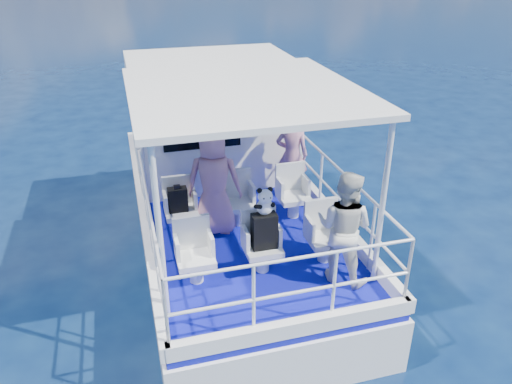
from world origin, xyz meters
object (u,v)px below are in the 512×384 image
(backpack_center, at_px, (264,231))
(panda, at_px, (265,201))
(passenger_stbd_aft, at_px, (344,227))
(passenger_port_fwd, at_px, (214,181))

(backpack_center, height_order, panda, panda)
(panda, bearing_deg, backpack_center, -114.80)
(panda, bearing_deg, passenger_stbd_aft, -25.63)
(passenger_port_fwd, height_order, panda, passenger_port_fwd)
(passenger_stbd_aft, xyz_separation_m, backpack_center, (-0.93, 0.41, -0.14))
(passenger_stbd_aft, relative_size, panda, 4.17)
(passenger_port_fwd, distance_m, passenger_stbd_aft, 2.11)
(passenger_port_fwd, relative_size, backpack_center, 3.43)
(passenger_stbd_aft, bearing_deg, backpack_center, 21.87)
(backpack_center, relative_size, panda, 1.33)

